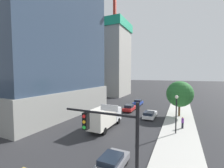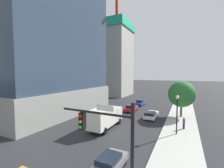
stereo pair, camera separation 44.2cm
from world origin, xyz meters
name	(u,v)px [view 2 (the right image)]	position (x,y,z in m)	size (l,w,h in m)	color
sidewalk	(180,128)	(7.50, 20.00, 0.07)	(4.63, 120.00, 0.15)	#B2AFA8
construction_building	(111,56)	(-18.00, 48.29, 15.08)	(26.55, 13.59, 36.47)	#9E9B93
traffic_light_pole	(108,138)	(4.15, 3.51, 4.37)	(4.81, 0.48, 6.36)	black
street_lamp	(177,108)	(7.11, 17.15, 3.55)	(0.44, 0.44, 5.10)	black
street_tree	(182,94)	(7.40, 26.42, 4.32)	(4.79, 4.79, 6.58)	brown
car_gray	(108,165)	(2.55, 6.51, 0.65)	(1.85, 4.72, 1.30)	slate
car_white	(151,115)	(2.55, 23.25, 0.67)	(1.90, 4.72, 1.34)	silver
car_blue	(140,103)	(-2.46, 33.71, 0.68)	(1.88, 4.07, 1.40)	#233D9E
car_red	(131,108)	(-2.46, 26.76, 0.69)	(1.88, 4.44, 1.43)	red
box_truck	(105,117)	(-2.46, 15.19, 1.75)	(2.31, 7.05, 3.11)	silver
pedestrian_purple_shirt	(184,123)	(7.95, 19.61, 1.00)	(0.34, 0.34, 1.67)	black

